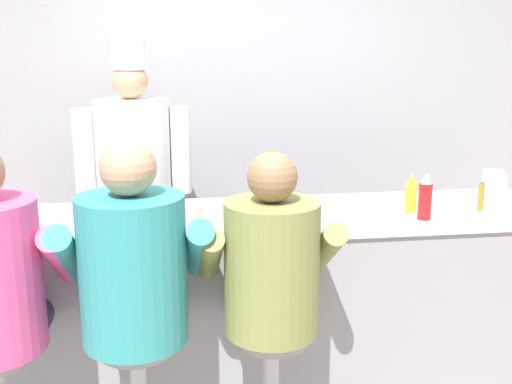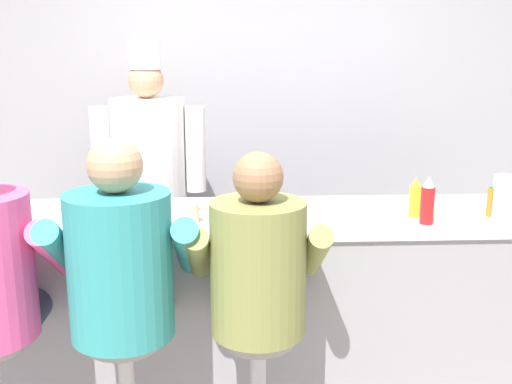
{
  "view_description": "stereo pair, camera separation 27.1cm",
  "coord_description": "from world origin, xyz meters",
  "views": [
    {
      "loc": [
        -0.47,
        -2.53,
        1.82
      ],
      "look_at": [
        -0.06,
        0.32,
        1.14
      ],
      "focal_mm": 42.0,
      "sensor_mm": 36.0,
      "label": 1
    },
    {
      "loc": [
        -0.2,
        -2.55,
        1.82
      ],
      "look_at": [
        -0.06,
        0.32,
        1.14
      ],
      "focal_mm": 42.0,
      "sensor_mm": 36.0,
      "label": 2
    }
  ],
  "objects": [
    {
      "name": "cook_in_whites_near",
      "position": [
        -0.71,
        1.32,
        1.04
      ],
      "size": [
        0.74,
        0.47,
        1.89
      ],
      "color": "#232328",
      "rests_on": "ground_plane"
    },
    {
      "name": "wall_back",
      "position": [
        0.0,
        1.82,
        1.35
      ],
      "size": [
        10.0,
        0.06,
        2.7
      ],
      "color": "#99999E",
      "rests_on": "ground_plane"
    },
    {
      "name": "diner_seated_olive",
      "position": [
        -0.08,
        -0.24,
        0.92
      ],
      "size": [
        0.59,
        0.58,
        1.44
      ],
      "color": "#B2B5BA",
      "rests_on": "ground_plane"
    },
    {
      "name": "ketchup_bottle_red",
      "position": [
        0.74,
        0.14,
        1.13
      ],
      "size": [
        0.06,
        0.06,
        0.23
      ],
      "color": "red",
      "rests_on": "diner_counter"
    },
    {
      "name": "diner_seated_teal",
      "position": [
        -0.63,
        -0.23,
        0.94
      ],
      "size": [
        0.64,
        0.63,
        1.5
      ],
      "color": "#B2B5BA",
      "rests_on": "ground_plane"
    },
    {
      "name": "diner_counter",
      "position": [
        0.0,
        0.36,
        0.51
      ],
      "size": [
        3.02,
        0.72,
        1.02
      ],
      "color": "gray",
      "rests_on": "ground_plane"
    },
    {
      "name": "breakfast_plate",
      "position": [
        -0.86,
        0.22,
        1.03
      ],
      "size": [
        0.26,
        0.26,
        0.05
      ],
      "color": "white",
      "rests_on": "diner_counter"
    },
    {
      "name": "cereal_bowl",
      "position": [
        0.1,
        0.37,
        1.05
      ],
      "size": [
        0.14,
        0.14,
        0.06
      ],
      "color": "#4C7FB7",
      "rests_on": "diner_counter"
    },
    {
      "name": "mustard_bottle_yellow",
      "position": [
        0.72,
        0.27,
        1.11
      ],
      "size": [
        0.06,
        0.06,
        0.2
      ],
      "color": "yellow",
      "rests_on": "diner_counter"
    },
    {
      "name": "hot_sauce_bottle_orange",
      "position": [
        1.09,
        0.25,
        1.09
      ],
      "size": [
        0.03,
        0.03,
        0.15
      ],
      "color": "orange",
      "rests_on": "diner_counter"
    },
    {
      "name": "coffee_mug_tan",
      "position": [
        -0.38,
        0.22,
        1.06
      ],
      "size": [
        0.14,
        0.1,
        0.09
      ],
      "color": "beige",
      "rests_on": "diner_counter"
    },
    {
      "name": "water_pitcher_clear",
      "position": [
        1.22,
        0.35,
        1.11
      ],
      "size": [
        0.13,
        0.12,
        0.19
      ],
      "color": "silver",
      "rests_on": "diner_counter"
    }
  ]
}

